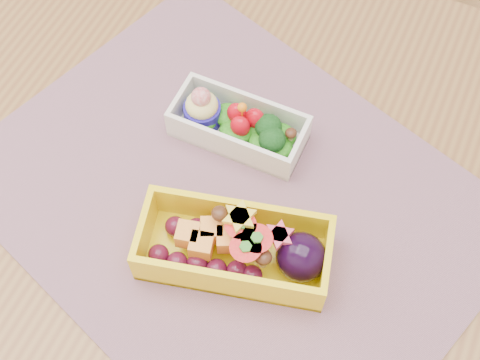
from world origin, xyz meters
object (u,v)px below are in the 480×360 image
at_px(table, 261,263).
at_px(bento_white, 238,125).
at_px(placemat, 232,199).
at_px(bento_yellow, 238,248).

bearing_deg(table, bento_white, 128.37).
bearing_deg(bento_white, table, -51.90).
bearing_deg(bento_white, placemat, -70.28).
relative_size(table, bento_yellow, 5.94).
distance_m(placemat, bento_yellow, 0.08).
bearing_deg(bento_white, bento_yellow, -65.32).
xyz_separation_m(table, bento_white, (-0.07, 0.09, 0.12)).
xyz_separation_m(placemat, bento_white, (-0.03, 0.08, 0.02)).
bearing_deg(placemat, bento_yellow, -59.35).
bearing_deg(bento_yellow, table, 63.51).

